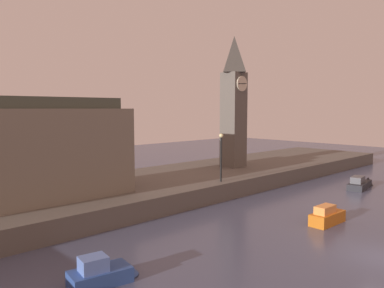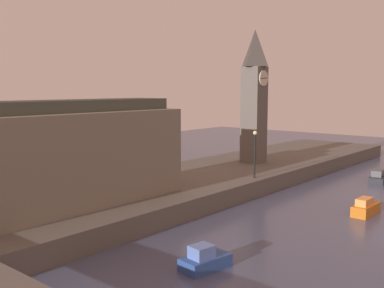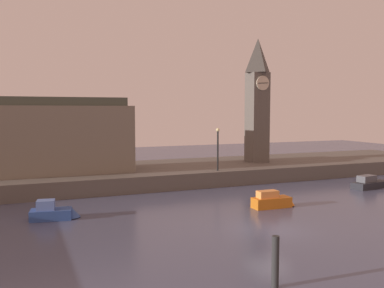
{
  "view_description": "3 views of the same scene",
  "coord_description": "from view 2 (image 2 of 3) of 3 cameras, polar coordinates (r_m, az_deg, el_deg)",
  "views": [
    {
      "loc": [
        -20.75,
        -6.97,
        7.89
      ],
      "look_at": [
        -0.03,
        14.68,
        5.06
      ],
      "focal_mm": 35.63,
      "sensor_mm": 36.0,
      "label": 1
    },
    {
      "loc": [
        -30.39,
        -6.5,
        9.46
      ],
      "look_at": [
        -1.57,
        17.78,
        4.81
      ],
      "focal_mm": 42.67,
      "sensor_mm": 36.0,
      "label": 2
    },
    {
      "loc": [
        -14.15,
        -21.96,
        7.46
      ],
      "look_at": [
        0.75,
        14.31,
        4.28
      ],
      "focal_mm": 39.27,
      "sensor_mm": 36.0,
      "label": 3
    }
  ],
  "objects": [
    {
      "name": "far_embankment",
      "position": [
        41.25,
        -0.95,
        -5.16
      ],
      "size": [
        70.0,
        12.0,
        1.5
      ],
      "primitive_type": "cube",
      "color": "#5B544C",
      "rests_on": "ground"
    },
    {
      "name": "clock_tower",
      "position": [
        49.13,
        7.79,
        6.2
      ],
      "size": [
        2.32,
        2.37,
        14.05
      ],
      "color": "#5B544C",
      "rests_on": "far_embankment"
    },
    {
      "name": "parliament_hall",
      "position": [
        31.75,
        -15.83,
        -1.22
      ],
      "size": [
        16.85,
        5.53,
        11.12
      ],
      "color": "slate",
      "rests_on": "far_embankment"
    },
    {
      "name": "streetlamp",
      "position": [
        40.74,
        7.85,
        -0.61
      ],
      "size": [
        0.36,
        0.36,
        4.2
      ],
      "color": "black",
      "rests_on": "far_embankment"
    },
    {
      "name": "boat_tour_blue",
      "position": [
        24.88,
        2.08,
        -14.15
      ],
      "size": [
        3.5,
        1.78,
        1.37
      ],
      "color": "#2D4C93",
      "rests_on": "ground"
    },
    {
      "name": "boat_patrol_orange",
      "position": [
        37.11,
        21.02,
        -7.4
      ],
      "size": [
        3.54,
        1.23,
        1.34
      ],
      "color": "orange",
      "rests_on": "ground"
    },
    {
      "name": "boat_barge_dark",
      "position": [
        50.77,
        22.49,
        -3.77
      ],
      "size": [
        4.97,
        2.06,
        1.42
      ],
      "color": "#232328",
      "rests_on": "ground"
    }
  ]
}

